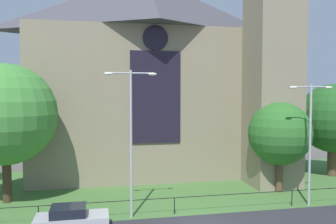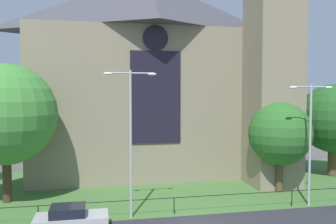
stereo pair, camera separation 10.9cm
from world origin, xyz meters
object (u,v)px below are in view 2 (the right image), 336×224
tree_right_far (334,119)px  parked_car_silver (71,219)px  church_building (154,71)px  tree_left_near (5,114)px  streetlamp_far (310,129)px  streetlamp_near (131,126)px  tree_right_near (280,134)px

tree_right_far → parked_car_silver: bearing=-158.8°
church_building → tree_left_near: bearing=-146.6°
tree_left_near → parked_car_silver: tree_left_near is taller
church_building → tree_right_far: (16.63, -5.50, -4.68)m
church_building → parked_car_silver: 19.05m
streetlamp_far → parked_car_silver: (-16.43, -1.60, -4.76)m
tree_right_far → streetlamp_near: (-20.28, -7.69, 0.35)m
tree_right_near → tree_left_near: (-21.10, 1.44, 1.75)m
church_building → streetlamp_far: church_building is taller
tree_right_far → streetlamp_near: streetlamp_near is taller
tree_right_near → church_building: bearing=132.5°
tree_right_near → streetlamp_far: (0.36, -3.61, 0.74)m
tree_right_near → streetlamp_far: bearing=-84.3°
church_building → streetlamp_far: (9.12, -13.19, -4.77)m
streetlamp_near → parked_car_silver: bearing=-156.4°
tree_right_far → parked_car_silver: size_ratio=2.13×
church_building → streetlamp_near: church_building is taller
streetlamp_near → parked_car_silver: 6.56m
tree_left_near → streetlamp_near: bearing=-30.2°
streetlamp_far → parked_car_silver: streetlamp_far is taller
parked_car_silver → tree_left_near: bearing=127.2°
tree_right_far → tree_right_near: size_ratio=1.22×
tree_left_near → streetlamp_near: (8.69, -5.05, -0.56)m
church_building → tree_right_far: 18.13m
church_building → tree_right_near: 14.10m
church_building → tree_left_near: church_building is taller
tree_right_near → streetlamp_near: (-12.41, -3.61, 1.19)m
streetlamp_far → parked_car_silver: 17.18m
tree_right_near → streetlamp_near: size_ratio=0.77×
church_building → parked_car_silver: church_building is taller
tree_left_near → streetlamp_far: tree_left_near is taller
tree_right_far → streetlamp_far: bearing=-134.3°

